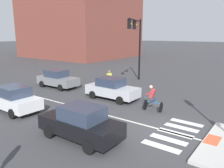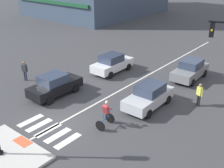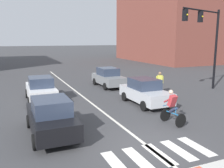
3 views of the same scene
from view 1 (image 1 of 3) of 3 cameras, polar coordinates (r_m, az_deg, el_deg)
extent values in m
plane|color=#3D3D3F|center=(12.22, 12.38, -11.19)|extent=(300.00, 300.00, 0.00)
cube|color=#DB5B38|center=(11.49, 24.16, -12.81)|extent=(1.10, 0.60, 0.01)
cube|color=silver|center=(10.53, 12.29, -15.22)|extent=(0.44, 1.80, 0.01)
cube|color=silver|center=(11.24, 14.15, -13.46)|extent=(0.44, 1.80, 0.01)
cube|color=silver|center=(11.96, 15.76, -11.90)|extent=(0.44, 1.80, 0.01)
cube|color=silver|center=(12.71, 17.18, -10.51)|extent=(0.44, 1.80, 0.01)
cube|color=silver|center=(13.46, 18.42, -9.27)|extent=(0.44, 1.80, 0.01)
cube|color=silver|center=(18.37, -17.37, -3.38)|extent=(0.14, 28.00, 0.01)
cylinder|color=black|center=(24.44, 7.03, 8.55)|extent=(0.18, 0.18, 6.41)
cylinder|color=black|center=(21.99, 5.91, 15.85)|extent=(4.76, 1.67, 0.11)
cube|color=black|center=(21.72, 5.74, 14.70)|extent=(0.34, 0.37, 0.80)
sphere|color=gold|center=(21.69, 6.19, 14.70)|extent=(0.12, 0.12, 0.12)
cube|color=black|center=(19.79, 4.43, 14.95)|extent=(0.34, 0.37, 0.80)
sphere|color=gold|center=(19.75, 4.92, 14.94)|extent=(0.12, 0.12, 0.12)
cube|color=brown|center=(51.94, -8.13, 15.49)|extent=(18.86, 20.92, 15.32)
cube|color=silver|center=(17.12, 0.10, -1.70)|extent=(1.72, 4.11, 0.70)
cube|color=#2D384C|center=(17.06, -0.31, 0.56)|extent=(1.49, 1.91, 0.64)
cylinder|color=black|center=(17.20, 5.16, -2.89)|extent=(0.18, 0.60, 0.60)
cylinder|color=black|center=(15.85, 2.03, -4.19)|extent=(0.18, 0.60, 0.60)
cylinder|color=black|center=(18.59, -1.55, -1.66)|extent=(0.18, 0.60, 0.60)
cylinder|color=black|center=(17.35, -4.93, -2.74)|extent=(0.18, 0.60, 0.60)
cube|color=white|center=(15.84, -23.76, -3.97)|extent=(1.75, 4.12, 0.70)
cube|color=#2D384C|center=(15.55, -23.71, -1.70)|extent=(1.50, 1.92, 0.64)
cylinder|color=black|center=(17.39, -23.34, -3.71)|extent=(0.19, 0.60, 0.60)
cylinder|color=black|center=(14.49, -24.03, -6.93)|extent=(0.19, 0.60, 0.60)
cylinder|color=black|center=(15.30, -18.58, -5.48)|extent=(0.19, 0.60, 0.60)
cube|color=slate|center=(21.46, -13.58, 0.87)|extent=(1.76, 4.12, 0.70)
cube|color=#2D384C|center=(21.45, -13.94, 2.67)|extent=(1.51, 1.92, 0.64)
cylinder|color=black|center=(21.16, -9.58, -0.09)|extent=(0.19, 0.60, 0.60)
cylinder|color=black|center=(20.06, -12.95, -0.93)|extent=(0.19, 0.60, 0.60)
cylinder|color=black|center=(23.01, -14.05, 0.72)|extent=(0.19, 0.60, 0.60)
cylinder|color=black|center=(22.00, -17.34, -0.01)|extent=(0.19, 0.60, 0.60)
cube|color=black|center=(10.83, -8.07, -10.45)|extent=(1.73, 4.11, 0.70)
cube|color=#2D384C|center=(10.49, -7.59, -7.28)|extent=(1.50, 1.91, 0.64)
cylinder|color=black|center=(11.35, -15.73, -11.64)|extent=(0.18, 0.60, 0.60)
cylinder|color=black|center=(12.34, -9.60, -9.31)|extent=(0.18, 0.60, 0.60)
cylinder|color=black|center=(9.65, -5.93, -15.73)|extent=(0.18, 0.60, 0.60)
cylinder|color=black|center=(10.80, 0.12, -12.42)|extent=(0.18, 0.60, 0.60)
cylinder|color=black|center=(14.96, 8.51, -5.22)|extent=(0.66, 0.12, 0.66)
cylinder|color=black|center=(14.64, 12.35, -5.79)|extent=(0.66, 0.12, 0.66)
cylinder|color=#2370AD|center=(14.73, 10.44, -4.69)|extent=(0.15, 0.89, 0.05)
cylinder|color=#2370AD|center=(14.62, 11.13, -4.11)|extent=(0.04, 0.04, 0.30)
cylinder|color=#2370AD|center=(14.80, 8.75, -3.33)|extent=(0.44, 0.09, 0.04)
cylinder|color=#2D334C|center=(14.59, 10.44, -4.11)|extent=(0.17, 0.41, 0.33)
cylinder|color=#2D334C|center=(14.74, 10.65, -3.95)|extent=(0.17, 0.41, 0.33)
cube|color=#B73338|center=(14.58, 10.24, -2.36)|extent=(0.38, 0.42, 0.60)
sphere|color=beige|center=(14.52, 9.86, -0.74)|extent=(0.22, 0.22, 0.22)
cylinder|color=#B73338|center=(14.50, 9.35, -2.41)|extent=(0.13, 0.46, 0.31)
cylinder|color=#B73338|center=(14.79, 9.79, -2.13)|extent=(0.13, 0.46, 0.31)
cylinder|color=black|center=(20.50, -0.91, -0.01)|extent=(0.12, 0.12, 0.82)
cylinder|color=black|center=(20.57, -0.53, 0.04)|extent=(0.12, 0.12, 0.82)
cube|color=#DBD64C|center=(20.39, -0.73, 1.97)|extent=(0.42, 0.34, 0.60)
cylinder|color=#DBD64C|center=(20.29, -1.29, 1.77)|extent=(0.09, 0.09, 0.56)
cylinder|color=#DBD64C|center=(20.52, -0.17, 1.89)|extent=(0.09, 0.09, 0.56)
sphere|color=#936B4C|center=(20.32, -0.73, 3.19)|extent=(0.22, 0.22, 0.22)
camera|label=2|loc=(23.01, 51.43, 19.13)|focal=44.83mm
camera|label=3|loc=(6.48, 65.81, -1.69)|focal=39.12mm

